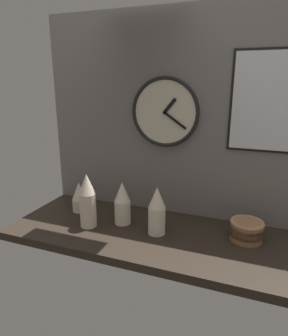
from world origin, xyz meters
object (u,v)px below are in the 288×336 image
at_px(cup_stack_center_left, 122,203).
at_px(bowl_stack_right, 247,230).
at_px(menu_board, 275,102).
at_px(wall_clock, 165,112).
at_px(cup_stack_center, 157,211).
at_px(cup_stack_left, 88,200).
at_px(cup_stack_far_left, 79,197).

bearing_deg(cup_stack_center_left, bowl_stack_right, 4.65).
height_order(cup_stack_center_left, menu_board, menu_board).
distance_m(bowl_stack_right, wall_clock, 0.69).
relative_size(wall_clock, menu_board, 0.78).
bearing_deg(cup_stack_center_left, cup_stack_center, -11.30).
xyz_separation_m(cup_stack_left, bowl_stack_right, (0.75, 0.14, -0.09)).
distance_m(cup_stack_center_left, menu_board, 0.86).
xyz_separation_m(cup_stack_far_left, cup_stack_left, (0.14, -0.14, 0.05)).
bearing_deg(cup_stack_center_left, wall_clock, 54.17).
distance_m(cup_stack_center_left, wall_clock, 0.51).
bearing_deg(cup_stack_center, cup_stack_center_left, 168.70).
height_order(cup_stack_left, wall_clock, wall_clock).
bearing_deg(cup_stack_left, cup_stack_far_left, 135.01).
bearing_deg(wall_clock, bowl_stack_right, -19.66).
xyz_separation_m(cup_stack_center_left, bowl_stack_right, (0.60, 0.05, -0.06)).
xyz_separation_m(cup_stack_far_left, cup_stack_center_left, (0.29, -0.05, 0.03)).
xyz_separation_m(cup_stack_center, cup_stack_left, (-0.34, -0.05, 0.02)).
bearing_deg(menu_board, bowl_stack_right, -109.50).
bearing_deg(cup_stack_far_left, wall_clock, 19.62).
bearing_deg(wall_clock, cup_stack_left, -135.00).
xyz_separation_m(cup_stack_left, wall_clock, (0.30, 0.30, 0.41)).
bearing_deg(cup_stack_left, cup_stack_center_left, 31.17).
distance_m(cup_stack_center, bowl_stack_right, 0.42).
distance_m(cup_stack_center, cup_stack_left, 0.35).
relative_size(cup_stack_far_left, cup_stack_center_left, 0.76).
distance_m(wall_clock, menu_board, 0.51).
bearing_deg(cup_stack_left, menu_board, 20.83).
distance_m(cup_stack_left, menu_board, 0.98).
xyz_separation_m(bowl_stack_right, menu_board, (0.06, 0.17, 0.56)).
bearing_deg(bowl_stack_right, cup_stack_center, -167.65).
xyz_separation_m(cup_stack_center, menu_board, (0.46, 0.26, 0.49)).
height_order(cup_stack_center, cup_stack_left, cup_stack_left).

